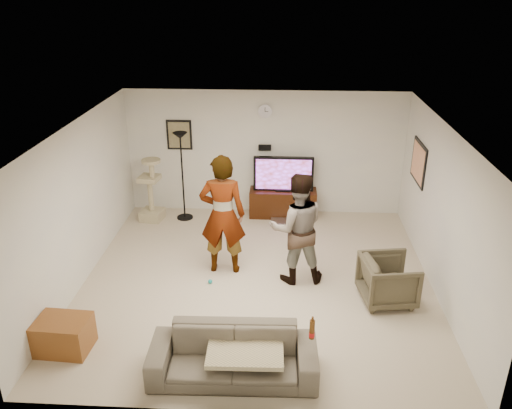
# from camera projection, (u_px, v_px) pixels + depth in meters

# --- Properties ---
(floor) EXTENTS (5.50, 5.50, 0.02)m
(floor) POSITION_uv_depth(u_px,v_px,m) (257.00, 281.00, 8.26)
(floor) COLOR #BBAC8D
(floor) RESTS_ON ground
(ceiling) EXTENTS (5.50, 5.50, 0.02)m
(ceiling) POSITION_uv_depth(u_px,v_px,m) (257.00, 128.00, 7.25)
(ceiling) COLOR silver
(ceiling) RESTS_ON wall_back
(wall_back) EXTENTS (5.50, 0.04, 2.50)m
(wall_back) POSITION_uv_depth(u_px,v_px,m) (265.00, 153.00, 10.27)
(wall_back) COLOR white
(wall_back) RESTS_ON floor
(wall_front) EXTENTS (5.50, 0.04, 2.50)m
(wall_front) POSITION_uv_depth(u_px,v_px,m) (242.00, 320.00, 5.24)
(wall_front) COLOR white
(wall_front) RESTS_ON floor
(wall_left) EXTENTS (0.04, 5.50, 2.50)m
(wall_left) POSITION_uv_depth(u_px,v_px,m) (78.00, 205.00, 7.90)
(wall_left) COLOR white
(wall_left) RESTS_ON floor
(wall_right) EXTENTS (0.04, 5.50, 2.50)m
(wall_right) POSITION_uv_depth(u_px,v_px,m) (443.00, 214.00, 7.61)
(wall_right) COLOR white
(wall_right) RESTS_ON floor
(wall_clock) EXTENTS (0.26, 0.04, 0.26)m
(wall_clock) POSITION_uv_depth(u_px,v_px,m) (265.00, 111.00, 9.90)
(wall_clock) COLOR white
(wall_clock) RESTS_ON wall_back
(wall_speaker) EXTENTS (0.25, 0.10, 0.10)m
(wall_speaker) POSITION_uv_depth(u_px,v_px,m) (265.00, 148.00, 10.16)
(wall_speaker) COLOR black
(wall_speaker) RESTS_ON wall_back
(picture_back) EXTENTS (0.42, 0.03, 0.52)m
(picture_back) POSITION_uv_depth(u_px,v_px,m) (179.00, 135.00, 10.20)
(picture_back) COLOR #726949
(picture_back) RESTS_ON wall_back
(picture_right) EXTENTS (0.03, 0.78, 0.62)m
(picture_right) POSITION_uv_depth(u_px,v_px,m) (419.00, 162.00, 8.97)
(picture_right) COLOR #F09A6F
(picture_right) RESTS_ON wall_right
(tv_stand) EXTENTS (1.33, 0.45, 0.56)m
(tv_stand) POSITION_uv_depth(u_px,v_px,m) (283.00, 203.00, 10.42)
(tv_stand) COLOR black
(tv_stand) RESTS_ON floor
(console_box) EXTENTS (0.40, 0.30, 0.07)m
(console_box) POSITION_uv_depth(u_px,v_px,m) (281.00, 222.00, 10.15)
(console_box) COLOR #B7B7C5
(console_box) RESTS_ON floor
(tv) EXTENTS (1.18, 0.08, 0.70)m
(tv) POSITION_uv_depth(u_px,v_px,m) (284.00, 174.00, 10.16)
(tv) COLOR black
(tv) RESTS_ON tv_stand
(tv_screen) EXTENTS (1.09, 0.01, 0.62)m
(tv_screen) POSITION_uv_depth(u_px,v_px,m) (283.00, 175.00, 10.12)
(tv_screen) COLOR #A850FE
(tv_screen) RESTS_ON tv
(floor_lamp) EXTENTS (0.32, 0.32, 1.77)m
(floor_lamp) POSITION_uv_depth(u_px,v_px,m) (183.00, 177.00, 10.07)
(floor_lamp) COLOR black
(floor_lamp) RESTS_ON floor
(cat_tree) EXTENTS (0.47, 0.47, 1.29)m
(cat_tree) POSITION_uv_depth(u_px,v_px,m) (150.00, 190.00, 10.10)
(cat_tree) COLOR tan
(cat_tree) RESTS_ON floor
(person_left) EXTENTS (0.74, 0.50, 2.00)m
(person_left) POSITION_uv_depth(u_px,v_px,m) (223.00, 215.00, 8.17)
(person_left) COLOR gray
(person_left) RESTS_ON floor
(person_right) EXTENTS (0.96, 0.79, 1.80)m
(person_right) POSITION_uv_depth(u_px,v_px,m) (297.00, 228.00, 7.95)
(person_right) COLOR #335573
(person_right) RESTS_ON floor
(sofa) EXTENTS (2.03, 0.84, 0.59)m
(sofa) POSITION_uv_depth(u_px,v_px,m) (233.00, 355.00, 6.18)
(sofa) COLOR brown
(sofa) RESTS_ON floor
(throw_blanket) EXTENTS (0.92, 0.72, 0.06)m
(throw_blanket) POSITION_uv_depth(u_px,v_px,m) (245.00, 349.00, 6.13)
(throw_blanket) COLOR #C6B88A
(throw_blanket) RESTS_ON sofa
(beer_bottle) EXTENTS (0.06, 0.06, 0.25)m
(beer_bottle) POSITION_uv_depth(u_px,v_px,m) (312.00, 329.00, 5.96)
(beer_bottle) COLOR #542E0E
(beer_bottle) RESTS_ON sofa
(armchair) EXTENTS (0.88, 0.86, 0.70)m
(armchair) POSITION_uv_depth(u_px,v_px,m) (388.00, 280.00, 7.60)
(armchair) COLOR #443E2D
(armchair) RESTS_ON floor
(side_table) EXTENTS (0.70, 0.54, 0.45)m
(side_table) POSITION_uv_depth(u_px,v_px,m) (64.00, 335.00, 6.64)
(side_table) COLOR brown
(side_table) RESTS_ON floor
(toy_ball) EXTENTS (0.07, 0.07, 0.07)m
(toy_ball) POSITION_uv_depth(u_px,v_px,m) (210.00, 281.00, 8.16)
(toy_ball) COLOR teal
(toy_ball) RESTS_ON floor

